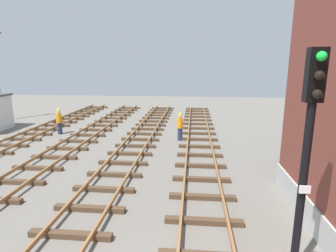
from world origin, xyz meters
TOP-DOWN VIEW (x-y plane):
  - signal_mast at (2.71, 2.07)m, footprint 0.36×0.40m
  - track_worker_foreground at (-0.60, 13.92)m, footprint 0.40×0.40m
  - track_worker_distant at (-9.45, 14.80)m, footprint 0.40×0.40m

SIDE VIEW (x-z plane):
  - track_worker_foreground at x=-0.60m, z-range -0.01..1.86m
  - track_worker_distant at x=-9.45m, z-range -0.01..1.86m
  - signal_mast at x=2.71m, z-range 0.68..5.99m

